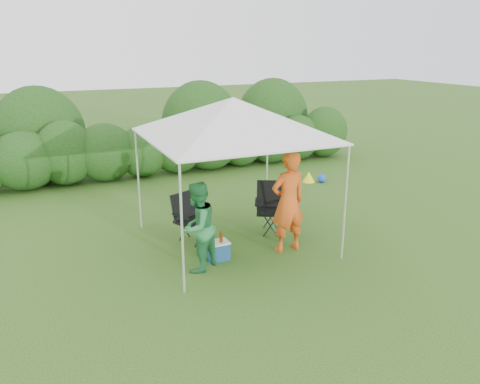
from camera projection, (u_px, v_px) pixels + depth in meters
name	position (u px, v px, depth m)	size (l,w,h in m)	color
ground	(244.00, 251.00, 8.84)	(70.00, 70.00, 0.00)	#3B6420
hedge	(161.00, 147.00, 13.82)	(13.15, 1.53, 1.80)	#224D18
canopy	(233.00, 117.00, 8.53)	(3.10, 3.10, 2.83)	silver
chair_right	(271.00, 204.00, 9.67)	(0.80, 0.78, 1.04)	black
chair_left	(188.00, 215.00, 9.16)	(0.73, 0.71, 0.97)	black
man	(288.00, 202.00, 8.62)	(0.70, 0.46, 1.92)	#EA561A
woman	(197.00, 227.00, 7.91)	(0.76, 0.60, 1.57)	#297F43
cooler	(217.00, 251.00, 8.46)	(0.42, 0.31, 0.35)	navy
bottle	(221.00, 236.00, 8.36)	(0.06, 0.06, 0.23)	#592D0C
lawn_toy	(312.00, 177.00, 13.24)	(0.60, 0.50, 0.30)	yellow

